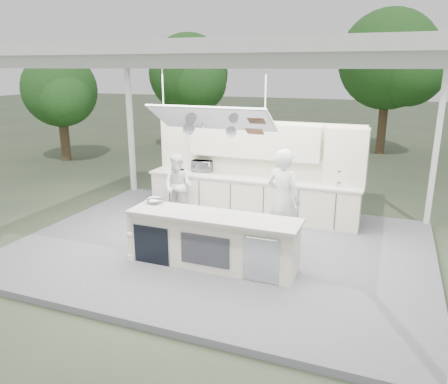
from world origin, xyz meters
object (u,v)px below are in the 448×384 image
at_px(demo_island, 212,240).
at_px(head_chef, 283,200).
at_px(back_counter, 251,197).
at_px(sous_chef, 178,186).

xyz_separation_m(demo_island, head_chef, (0.99, 1.18, 0.52)).
height_order(back_counter, head_chef, head_chef).
distance_m(demo_island, back_counter, 2.82).
distance_m(demo_island, sous_chef, 2.83).
height_order(demo_island, sous_chef, sous_chef).
bearing_deg(head_chef, back_counter, -33.42).
relative_size(back_counter, sous_chef, 3.39).
bearing_deg(back_counter, demo_island, -86.37).
bearing_deg(demo_island, back_counter, 93.63).
bearing_deg(sous_chef, demo_island, -49.49).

